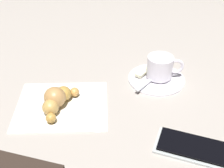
% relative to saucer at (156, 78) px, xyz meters
% --- Properties ---
extents(ground_plane, '(1.80, 1.80, 0.00)m').
position_rel_saucer_xyz_m(ground_plane, '(0.12, 0.03, -0.00)').
color(ground_plane, '#AAA096').
extents(saucer, '(0.14, 0.14, 0.01)m').
position_rel_saucer_xyz_m(saucer, '(0.00, 0.00, 0.00)').
color(saucer, white).
rests_on(saucer, ground).
extents(espresso_cup, '(0.09, 0.06, 0.05)m').
position_rel_saucer_xyz_m(espresso_cup, '(-0.01, -0.00, 0.03)').
color(espresso_cup, white).
rests_on(espresso_cup, saucer).
extents(teaspoon, '(0.10, 0.10, 0.01)m').
position_rel_saucer_xyz_m(teaspoon, '(-0.00, -0.01, 0.01)').
color(teaspoon, silver).
rests_on(teaspoon, saucer).
extents(sugar_packet, '(0.06, 0.06, 0.01)m').
position_rel_saucer_xyz_m(sugar_packet, '(0.02, -0.03, 0.01)').
color(sugar_packet, beige).
rests_on(sugar_packet, saucer).
extents(napkin, '(0.21, 0.18, 0.00)m').
position_rel_saucer_xyz_m(napkin, '(0.23, 0.07, -0.00)').
color(napkin, white).
rests_on(napkin, ground).
extents(croissant, '(0.09, 0.11, 0.04)m').
position_rel_saucer_xyz_m(croissant, '(0.24, 0.08, 0.02)').
color(croissant, '#CC9249').
rests_on(croissant, napkin).
extents(cell_phone, '(0.15, 0.12, 0.01)m').
position_rel_saucer_xyz_m(cell_phone, '(-0.01, 0.23, 0.00)').
color(cell_phone, '#B4BBBA').
rests_on(cell_phone, ground).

